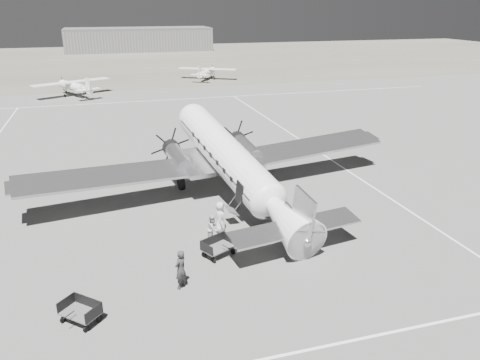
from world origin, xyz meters
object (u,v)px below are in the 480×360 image
object	(u,v)px
dc3_airliner	(232,163)
passenger	(220,217)
light_plane_left	(74,88)
baggage_cart_far	(80,312)
ground_crew	(181,269)
ramp_agent	(213,228)
baggage_cart_near	(218,247)
light_plane_right	(207,73)
hangar_main	(139,39)

from	to	relation	value
dc3_airliner	passenger	xyz separation A→B (m)	(-2.00, -4.57, -1.73)
light_plane_left	baggage_cart_far	size ratio (longest dim) A/B	6.83
baggage_cart_far	passenger	xyz separation A→B (m)	(7.90, 6.72, 0.47)
dc3_airliner	passenger	size ratio (longest dim) A/B	14.67
ground_crew	ramp_agent	world-z (taller)	ground_crew
baggage_cart_near	passenger	world-z (taller)	passenger
dc3_airliner	baggage_cart_far	world-z (taller)	dc3_airliner
ground_crew	baggage_cart_near	bearing A→B (deg)	-176.72
light_plane_left	ramp_agent	xyz separation A→B (m)	(9.38, -50.95, -0.37)
light_plane_right	baggage_cart_near	size ratio (longest dim) A/B	6.05
dc3_airliner	hangar_main	bearing A→B (deg)	78.91
dc3_airliner	passenger	distance (m)	5.28
light_plane_right	ground_crew	bearing A→B (deg)	-74.13
baggage_cart_near	baggage_cart_far	distance (m)	8.08
hangar_main	passenger	distance (m)	123.04
hangar_main	light_plane_left	distance (m)	74.88
baggage_cart_near	passenger	size ratio (longest dim) A/B	0.94
light_plane_left	dc3_airliner	bearing A→B (deg)	-102.89
light_plane_left	ramp_agent	size ratio (longest dim) A/B	6.89
light_plane_left	passenger	distance (m)	50.77
hangar_main	ground_crew	distance (m)	128.53
hangar_main	ramp_agent	world-z (taller)	hangar_main
baggage_cart_near	passenger	bearing A→B (deg)	47.23
light_plane_left	light_plane_right	size ratio (longest dim) A/B	1.09
light_plane_left	baggage_cart_near	bearing A→B (deg)	-107.87
baggage_cart_near	ramp_agent	xyz separation A→B (m)	(0.09, 1.63, 0.36)
baggage_cart_near	light_plane_left	bearing A→B (deg)	73.38
hangar_main	light_plane_left	size ratio (longest dim) A/B	3.51
light_plane_right	ground_crew	size ratio (longest dim) A/B	5.44
light_plane_right	dc3_airliner	bearing A→B (deg)	-71.30
hangar_main	passenger	size ratio (longest dim) A/B	21.78
baggage_cart_far	ground_crew	size ratio (longest dim) A/B	0.87
hangar_main	ground_crew	size ratio (longest dim) A/B	20.84
dc3_airliner	baggage_cart_far	distance (m)	15.17
dc3_airliner	light_plane_right	world-z (taller)	dc3_airliner
hangar_main	ground_crew	world-z (taller)	hangar_main
dc3_airliner	baggage_cart_far	size ratio (longest dim) A/B	16.17
dc3_airliner	light_plane_left	size ratio (longest dim) A/B	2.37
light_plane_left	ground_crew	world-z (taller)	light_plane_left
dc3_airliner	light_plane_right	bearing A→B (deg)	69.97
light_plane_left	ground_crew	distance (m)	55.48
light_plane_left	baggage_cart_near	xyz separation A→B (m)	(9.29, -52.58, -0.73)
hangar_main	dc3_airliner	world-z (taller)	hangar_main
dc3_airliner	ground_crew	size ratio (longest dim) A/B	14.04
light_plane_right	baggage_cart_far	xyz separation A→B (m)	(-20.58, -67.23, -0.64)
light_plane_left	baggage_cart_near	distance (m)	53.40
baggage_cart_near	baggage_cart_far	bearing A→B (deg)	-177.83
light_plane_left	baggage_cart_far	xyz separation A→B (m)	(2.21, -56.47, -0.75)
light_plane_left	baggage_cart_far	bearing A→B (deg)	-115.65
ramp_agent	dc3_airliner	bearing A→B (deg)	6.84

